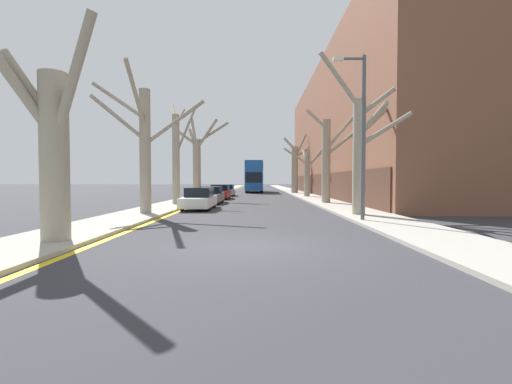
% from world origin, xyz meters
% --- Properties ---
extents(ground_plane, '(300.00, 300.00, 0.00)m').
position_xyz_m(ground_plane, '(0.00, 0.00, 0.00)').
color(ground_plane, '#333338').
extents(sidewalk_left, '(2.80, 120.00, 0.12)m').
position_xyz_m(sidewalk_left, '(-5.83, 50.00, 0.06)').
color(sidewalk_left, '#A39E93').
rests_on(sidewalk_left, ground).
extents(sidewalk_right, '(2.80, 120.00, 0.12)m').
position_xyz_m(sidewalk_right, '(5.83, 50.00, 0.06)').
color(sidewalk_right, '#A39E93').
rests_on(sidewalk_right, ground).
extents(building_facade_right, '(10.08, 47.66, 15.14)m').
position_xyz_m(building_facade_right, '(12.22, 31.70, 7.56)').
color(building_facade_right, brown).
rests_on(building_facade_right, ground).
extents(kerb_line_stripe, '(0.24, 120.00, 0.01)m').
position_xyz_m(kerb_line_stripe, '(-4.25, 50.00, 0.00)').
color(kerb_line_stripe, yellow).
rests_on(kerb_line_stripe, ground).
extents(street_tree_left_0, '(2.95, 1.32, 6.15)m').
position_xyz_m(street_tree_left_0, '(-5.31, 0.21, 2.72)').
color(street_tree_left_0, gray).
rests_on(street_tree_left_0, ground).
extents(street_tree_left_1, '(5.87, 3.07, 7.19)m').
position_xyz_m(street_tree_left_1, '(-5.49, 8.26, 3.68)').
color(street_tree_left_1, gray).
rests_on(street_tree_left_1, ground).
extents(street_tree_left_2, '(2.25, 2.89, 7.80)m').
position_xyz_m(street_tree_left_2, '(-5.49, 15.25, 3.67)').
color(street_tree_left_2, gray).
rests_on(street_tree_left_2, ground).
extents(street_tree_left_3, '(4.89, 2.40, 8.02)m').
position_xyz_m(street_tree_left_3, '(-5.36, 22.97, 3.62)').
color(street_tree_left_3, gray).
rests_on(street_tree_left_3, ground).
extents(street_tree_right_0, '(4.52, 3.50, 7.90)m').
position_xyz_m(street_tree_right_0, '(5.44, 7.71, 3.41)').
color(street_tree_right_0, gray).
rests_on(street_tree_right_0, ground).
extents(street_tree_right_1, '(3.88, 2.19, 7.29)m').
position_xyz_m(street_tree_right_1, '(5.63, 16.76, 3.53)').
color(street_tree_right_1, gray).
rests_on(street_tree_right_1, ground).
extents(street_tree_right_2, '(4.51, 4.40, 5.49)m').
position_xyz_m(street_tree_right_2, '(5.57, 27.14, 2.95)').
color(street_tree_right_2, gray).
rests_on(street_tree_right_2, ground).
extents(street_tree_right_3, '(4.50, 1.74, 8.23)m').
position_xyz_m(street_tree_right_3, '(5.42, 37.26, 3.68)').
color(street_tree_right_3, gray).
rests_on(street_tree_right_3, ground).
extents(double_decker_bus, '(2.59, 10.51, 4.61)m').
position_xyz_m(double_decker_bus, '(-0.25, 43.04, 2.61)').
color(double_decker_bus, '#19519E').
rests_on(double_decker_bus, ground).
extents(parked_car_0, '(1.74, 4.42, 1.35)m').
position_xyz_m(parked_car_0, '(-3.35, 12.20, 0.64)').
color(parked_car_0, silver).
rests_on(parked_car_0, ground).
extents(parked_car_1, '(1.70, 4.41, 1.32)m').
position_xyz_m(parked_car_1, '(-3.35, 17.65, 0.63)').
color(parked_car_1, '#4C5156').
rests_on(parked_car_1, ground).
extents(parked_car_2, '(1.78, 4.59, 1.40)m').
position_xyz_m(parked_car_2, '(-3.35, 24.01, 0.66)').
color(parked_car_2, maroon).
rests_on(parked_car_2, ground).
extents(parked_car_3, '(1.85, 4.04, 1.32)m').
position_xyz_m(parked_car_3, '(-3.35, 30.28, 0.63)').
color(parked_car_3, '#9EA3AD').
rests_on(parked_car_3, ground).
extents(lamp_post, '(1.40, 0.20, 7.10)m').
position_xyz_m(lamp_post, '(4.74, 5.40, 4.00)').
color(lamp_post, '#4C4F54').
rests_on(lamp_post, ground).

